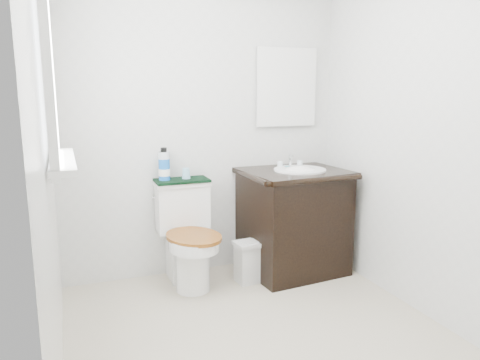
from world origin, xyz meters
TOP-DOWN VIEW (x-y plane):
  - floor at (0.00, 0.00)m, footprint 2.40×2.40m
  - wall_back at (0.00, 1.20)m, footprint 2.40×0.00m
  - wall_front at (0.00, -1.20)m, footprint 2.40×0.00m
  - wall_left at (-1.10, 0.00)m, footprint 0.00×2.40m
  - wall_right at (1.10, 0.00)m, footprint 0.00×2.40m
  - window at (-1.07, 0.25)m, footprint 0.02×0.70m
  - mirror at (0.69, 1.18)m, footprint 0.50×0.02m
  - toilet at (-0.21, 0.97)m, footprint 0.45×0.66m
  - vanity at (0.64, 0.90)m, footprint 0.82×0.72m
  - trash_bin at (0.23, 0.82)m, footprint 0.23×0.20m
  - towel at (-0.21, 1.09)m, footprint 0.40×0.22m
  - mouthwash_bottle at (-0.33, 1.11)m, footprint 0.08×0.08m
  - cup at (-0.17, 1.11)m, footprint 0.06×0.06m
  - soap_bar at (0.63, 1.01)m, footprint 0.07×0.05m

SIDE VIEW (x-z plane):
  - floor at x=0.00m, z-range 0.00..0.00m
  - trash_bin at x=0.23m, z-range 0.00..0.32m
  - toilet at x=-0.21m, z-range -0.04..0.71m
  - vanity at x=0.64m, z-range -0.03..0.89m
  - towel at x=-0.21m, z-range 0.76..0.77m
  - cup at x=-0.17m, z-range 0.77..0.85m
  - soap_bar at x=0.63m, z-range 0.82..0.84m
  - mouthwash_bottle at x=-0.33m, z-range 0.76..1.00m
  - wall_back at x=0.00m, z-range 0.00..2.40m
  - wall_front at x=0.00m, z-range 0.00..2.40m
  - wall_left at x=-1.10m, z-range 0.00..2.40m
  - wall_right at x=1.10m, z-range 0.00..2.40m
  - mirror at x=0.69m, z-range 1.15..1.75m
  - window at x=-1.07m, z-range 1.10..2.00m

